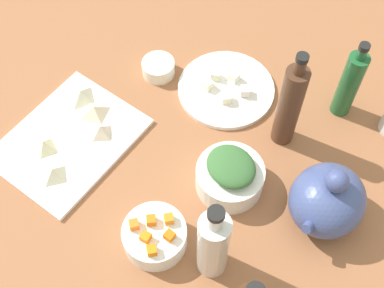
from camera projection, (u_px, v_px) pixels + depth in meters
tabletop at (192, 159)px, 117.79cm from camera, size 190.00×190.00×3.00cm
cutting_board at (69, 140)px, 118.09cm from camera, size 31.44×24.85×1.00cm
plate_tofu at (226, 89)px, 125.66cm from camera, size 23.22×23.22×1.20cm
bowl_greens at (230, 178)px, 110.20cm from camera, size 14.47×14.47×6.04cm
bowl_carrots at (155, 236)px, 103.54cm from camera, size 12.85×12.85×5.47cm
bowl_small_side at (158, 68)px, 127.49cm from camera, size 8.01×8.01×3.79cm
teapot at (327, 200)px, 103.45cm from camera, size 17.75×14.99×16.88cm
bottle_1 at (290, 105)px, 109.15cm from camera, size 4.97×4.97×27.35cm
bottle_2 at (350, 84)px, 115.20cm from camera, size 4.57×4.57×21.96cm
bottle_3 at (213, 244)px, 94.79cm from camera, size 5.99×5.99×24.16cm
carrot_cube_0 at (134, 225)px, 100.96cm from camera, size 2.53×2.53×1.80cm
carrot_cube_1 at (169, 219)px, 101.60cm from camera, size 2.54×2.54×1.80cm
carrot_cube_2 at (151, 220)px, 101.44cm from camera, size 2.54×2.54×1.80cm
carrot_cube_3 at (146, 237)px, 99.61cm from camera, size 2.05×2.05×1.80cm
carrot_cube_4 at (170, 236)px, 99.75cm from camera, size 1.84×1.84×1.80cm
carrot_cube_5 at (152, 250)px, 98.21cm from camera, size 2.53×2.53×1.80cm
chopped_greens_mound at (231, 166)px, 106.13cm from camera, size 11.87×12.85×3.53cm
tofu_cube_0 at (216, 75)px, 125.81cm from camera, size 2.92×2.92×2.20cm
tofu_cube_1 at (234, 77)px, 125.47cm from camera, size 2.42×2.42×2.20cm
tofu_cube_2 at (246, 92)px, 123.10cm from camera, size 3.08×3.08×2.20cm
tofu_cube_3 at (226, 98)px, 122.11cm from camera, size 3.11×3.11×2.20cm
tofu_cube_4 at (208, 85)px, 124.22cm from camera, size 2.57×2.57×2.20cm
dumpling_0 at (101, 130)px, 117.12cm from camera, size 4.48×4.39×3.01cm
dumpling_1 at (95, 110)px, 120.29cm from camera, size 7.24×7.08×2.57cm
dumpling_2 at (81, 95)px, 122.36cm from camera, size 6.31×5.86×3.03cm
dumpling_3 at (44, 145)px, 115.01cm from camera, size 5.29×5.39×3.08cm
dumpling_4 at (54, 173)px, 111.27cm from camera, size 4.78×4.31×3.18cm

